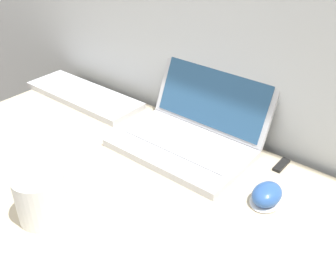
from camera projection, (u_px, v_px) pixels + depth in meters
The scene contains 5 objects.
laptop at pixel (193, 128), 1.04m from camera, with size 0.35×0.30×0.21m.
drink_cup at pixel (41, 197), 0.79m from camera, with size 0.10×0.10×0.11m.
computer_mouse at pixel (267, 195), 0.85m from camera, with size 0.07×0.09×0.04m.
external_keyboard at pixel (83, 95), 1.29m from camera, with size 0.42×0.14×0.02m.
usb_stick at pixel (281, 165), 0.97m from camera, with size 0.02×0.06×0.01m.
Camera 1 is at (0.48, -0.17, 1.30)m, focal length 42.00 mm.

